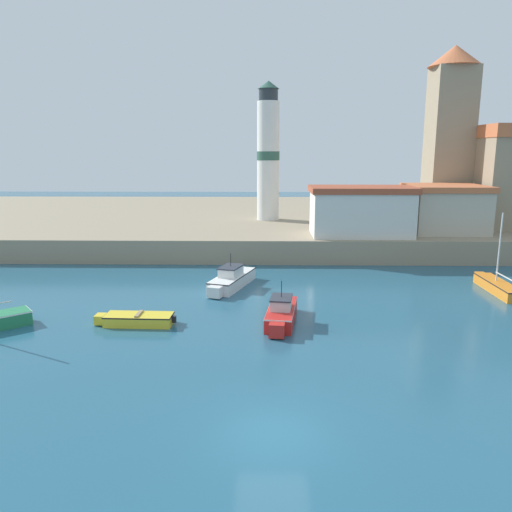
% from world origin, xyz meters
% --- Properties ---
extents(ground_plane, '(200.00, 200.00, 0.00)m').
position_xyz_m(ground_plane, '(0.00, 0.00, 0.00)').
color(ground_plane, '#235670').
extents(quay_seawall, '(120.00, 40.00, 2.00)m').
position_xyz_m(quay_seawall, '(0.00, 44.93, 1.00)').
color(quay_seawall, gray).
rests_on(quay_seawall, ground).
extents(motorboat_white_1, '(3.15, 6.07, 2.39)m').
position_xyz_m(motorboat_white_1, '(-2.60, 18.12, 0.56)').
color(motorboat_white_1, white).
rests_on(motorboat_white_1, ground).
extents(sailboat_orange_2, '(1.23, 5.82, 5.27)m').
position_xyz_m(sailboat_orange_2, '(15.22, 17.25, 0.41)').
color(sailboat_orange_2, orange).
rests_on(sailboat_orange_2, ground).
extents(motorboat_red_3, '(1.97, 5.13, 2.37)m').
position_xyz_m(motorboat_red_3, '(0.62, 10.93, 0.55)').
color(motorboat_red_3, red).
rests_on(motorboat_red_3, ground).
extents(dinghy_yellow_4, '(4.41, 1.42, 0.67)m').
position_xyz_m(dinghy_yellow_4, '(-7.19, 10.38, 0.32)').
color(dinghy_yellow_4, yellow).
rests_on(dinghy_yellow_4, ground).
extents(church, '(12.69, 17.98, 17.18)m').
position_xyz_m(church, '(22.97, 38.37, 7.57)').
color(church, gray).
rests_on(church, quay_seawall).
extents(lighthouse, '(2.37, 2.37, 14.21)m').
position_xyz_m(lighthouse, '(0.00, 38.06, 8.92)').
color(lighthouse, silver).
rests_on(lighthouse, quay_seawall).
extents(harbor_shed_near_wharf, '(8.83, 5.06, 4.22)m').
position_xyz_m(harbor_shed_near_wharf, '(8.00, 28.06, 4.14)').
color(harbor_shed_near_wharf, silver).
rests_on(harbor_shed_near_wharf, quay_seawall).
extents(harbor_shed_mid_row, '(6.71, 6.64, 4.21)m').
position_xyz_m(harbor_shed_mid_row, '(16.00, 30.38, 4.13)').
color(harbor_shed_mid_row, '#BCB29E').
rests_on(harbor_shed_mid_row, quay_seawall).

